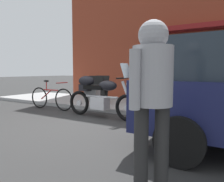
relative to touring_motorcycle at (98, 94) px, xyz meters
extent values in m
plane|color=#2F2F2F|center=(0.26, -0.79, -0.61)|extent=(80.00, 80.00, 0.00)
torus|color=black|center=(0.90, -0.05, -0.28)|extent=(0.67, 0.10, 0.67)
cylinder|color=silver|center=(0.90, -0.05, -0.28)|extent=(0.16, 0.06, 0.16)
torus|color=black|center=(-0.64, -0.02, -0.28)|extent=(0.67, 0.10, 0.67)
cylinder|color=silver|center=(-0.64, -0.02, -0.28)|extent=(0.16, 0.06, 0.16)
cube|color=silver|center=(0.08, -0.03, -0.23)|extent=(0.45, 0.31, 0.32)
cylinder|color=silver|center=(0.13, -0.03, -0.06)|extent=(1.00, 0.08, 0.06)
ellipsoid|color=black|center=(0.33, -0.04, 0.24)|extent=(0.52, 0.29, 0.26)
cube|color=black|center=(-0.09, -0.03, 0.18)|extent=(0.60, 0.25, 0.11)
cube|color=black|center=(-0.42, -0.03, 0.16)|extent=(0.28, 0.22, 0.18)
cylinder|color=silver|center=(0.90, -0.05, 0.04)|extent=(0.35, 0.08, 0.67)
cylinder|color=black|center=(0.78, -0.05, 0.44)|extent=(0.05, 0.62, 0.04)
cube|color=silver|center=(0.86, -0.05, 0.62)|extent=(0.15, 0.32, 0.35)
sphere|color=#EAEACC|center=(0.94, -0.05, 0.30)|extent=(0.14, 0.14, 0.14)
cube|color=#BBBBBB|center=(-0.37, 0.21, 0.00)|extent=(0.44, 0.21, 0.44)
cube|color=black|center=(-0.37, 0.32, 0.00)|extent=(0.37, 0.02, 0.03)
ellipsoid|color=black|center=(-0.37, -0.03, 0.34)|extent=(0.49, 0.33, 0.28)
torus|color=black|center=(-1.42, 0.16, -0.27)|extent=(0.69, 0.07, 0.69)
torus|color=black|center=(-2.47, 0.12, -0.27)|extent=(0.69, 0.07, 0.69)
cylinder|color=#B22323|center=(-1.94, 0.14, 0.01)|extent=(0.58, 0.06, 0.04)
cylinder|color=#B22323|center=(-2.15, 0.13, -0.15)|extent=(0.45, 0.05, 0.33)
cylinder|color=#B22323|center=(-2.13, 0.13, 0.13)|extent=(0.03, 0.03, 0.30)
ellipsoid|color=black|center=(-2.13, 0.13, 0.29)|extent=(0.22, 0.11, 0.06)
cylinder|color=#B22323|center=(-1.47, 0.16, 0.25)|extent=(0.05, 0.48, 0.03)
cylinder|color=black|center=(2.63, -0.12, -0.28)|extent=(0.66, 0.23, 0.66)
cylinder|color=black|center=(2.64, -1.94, -0.28)|extent=(0.66, 0.23, 0.66)
cylinder|color=#262626|center=(2.50, -2.82, -0.16)|extent=(0.14, 0.14, 0.90)
cylinder|color=#262626|center=(2.67, -2.71, -0.16)|extent=(0.14, 0.14, 0.90)
cylinder|color=#9E9EA3|center=(2.59, -2.77, 0.57)|extent=(0.49, 0.49, 0.56)
sphere|color=#9E9EA3|center=(2.59, -2.77, 0.94)|extent=(0.28, 0.28, 0.28)
sphere|color=tan|center=(2.53, -2.75, 0.94)|extent=(0.17, 0.17, 0.17)
cylinder|color=#9E9EA3|center=(2.50, -2.98, 0.54)|extent=(0.10, 0.10, 0.53)
cylinder|color=#9E9EA3|center=(2.67, -2.55, 0.54)|extent=(0.10, 0.10, 0.53)
cube|color=black|center=(-0.86, 1.17, -0.01)|extent=(0.55, 0.20, 0.95)
cube|color=black|center=(-0.86, 1.39, -0.01)|extent=(0.55, 0.20, 0.95)
camera|label=1|loc=(3.34, -4.71, 0.61)|focal=35.07mm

